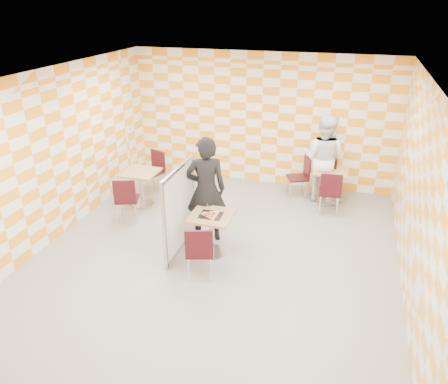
{
  "coord_description": "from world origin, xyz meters",
  "views": [
    {
      "loc": [
        1.97,
        -6.02,
        4.09
      ],
      "look_at": [
        0.1,
        0.2,
        1.15
      ],
      "focal_mm": 35.0,
      "sensor_mm": 36.0,
      "label": 1
    }
  ],
  "objects_px": {
    "main_table": "(211,227)",
    "second_table": "(330,180)",
    "chair_empty_near": "(126,197)",
    "partition": "(180,209)",
    "man_white": "(324,158)",
    "chair_main_front": "(199,249)",
    "soda_bottle": "(335,164)",
    "chair_empty_far": "(155,168)",
    "sport_bottle": "(324,164)",
    "chair_second_front": "(330,190)",
    "man_dark": "(206,190)",
    "chair_second_side": "(302,174)",
    "empty_table": "(141,182)"
  },
  "relations": [
    {
      "from": "partition",
      "to": "man_white",
      "type": "xyz_separation_m",
      "value": [
        2.13,
        2.81,
        0.16
      ]
    },
    {
      "from": "man_dark",
      "to": "soda_bottle",
      "type": "bearing_deg",
      "value": -156.22
    },
    {
      "from": "empty_table",
      "to": "man_dark",
      "type": "distance_m",
      "value": 2.06
    },
    {
      "from": "main_table",
      "to": "second_table",
      "type": "relative_size",
      "value": 1.0
    },
    {
      "from": "chair_empty_near",
      "to": "chair_empty_far",
      "type": "height_order",
      "value": "same"
    },
    {
      "from": "chair_main_front",
      "to": "chair_empty_far",
      "type": "relative_size",
      "value": 1.0
    },
    {
      "from": "chair_main_front",
      "to": "soda_bottle",
      "type": "distance_m",
      "value": 3.96
    },
    {
      "from": "chair_second_front",
      "to": "chair_second_side",
      "type": "xyz_separation_m",
      "value": [
        -0.66,
        0.71,
        0.0
      ]
    },
    {
      "from": "chair_main_front",
      "to": "man_white",
      "type": "xyz_separation_m",
      "value": [
        1.52,
        3.55,
        0.4
      ]
    },
    {
      "from": "man_dark",
      "to": "sport_bottle",
      "type": "relative_size",
      "value": 9.72
    },
    {
      "from": "main_table",
      "to": "chair_empty_far",
      "type": "bearing_deg",
      "value": 133.22
    },
    {
      "from": "main_table",
      "to": "man_white",
      "type": "bearing_deg",
      "value": 60.46
    },
    {
      "from": "second_table",
      "to": "soda_bottle",
      "type": "distance_m",
      "value": 0.37
    },
    {
      "from": "chair_empty_near",
      "to": "man_white",
      "type": "relative_size",
      "value": 0.49
    },
    {
      "from": "chair_empty_near",
      "to": "partition",
      "type": "distance_m",
      "value": 1.54
    },
    {
      "from": "chair_second_front",
      "to": "man_dark",
      "type": "relative_size",
      "value": 0.48
    },
    {
      "from": "chair_empty_near",
      "to": "chair_empty_far",
      "type": "relative_size",
      "value": 1.0
    },
    {
      "from": "main_table",
      "to": "man_white",
      "type": "relative_size",
      "value": 0.4
    },
    {
      "from": "chair_empty_near",
      "to": "soda_bottle",
      "type": "height_order",
      "value": "soda_bottle"
    },
    {
      "from": "man_white",
      "to": "soda_bottle",
      "type": "height_order",
      "value": "man_white"
    },
    {
      "from": "partition",
      "to": "second_table",
      "type": "bearing_deg",
      "value": 49.28
    },
    {
      "from": "chair_second_front",
      "to": "chair_empty_near",
      "type": "relative_size",
      "value": 1.0
    },
    {
      "from": "partition",
      "to": "chair_second_front",
      "type": "bearing_deg",
      "value": 41.62
    },
    {
      "from": "main_table",
      "to": "chair_empty_far",
      "type": "xyz_separation_m",
      "value": [
        -2.06,
        2.19,
        0.04
      ]
    },
    {
      "from": "man_white",
      "to": "soda_bottle",
      "type": "xyz_separation_m",
      "value": [
        0.25,
        -0.02,
        -0.09
      ]
    },
    {
      "from": "chair_main_front",
      "to": "chair_second_front",
      "type": "xyz_separation_m",
      "value": [
        1.75,
        2.84,
        0.0
      ]
    },
    {
      "from": "second_table",
      "to": "man_dark",
      "type": "distance_m",
      "value": 3.01
    },
    {
      "from": "man_white",
      "to": "sport_bottle",
      "type": "bearing_deg",
      "value": 131.67
    },
    {
      "from": "second_table",
      "to": "empty_table",
      "type": "xyz_separation_m",
      "value": [
        -3.78,
        -1.24,
        0.0
      ]
    },
    {
      "from": "main_table",
      "to": "second_table",
      "type": "distance_m",
      "value": 3.19
    },
    {
      "from": "chair_second_front",
      "to": "soda_bottle",
      "type": "xyz_separation_m",
      "value": [
        0.03,
        0.69,
        0.31
      ]
    },
    {
      "from": "sport_bottle",
      "to": "soda_bottle",
      "type": "relative_size",
      "value": 0.87
    },
    {
      "from": "chair_second_front",
      "to": "chair_empty_far",
      "type": "distance_m",
      "value": 3.87
    },
    {
      "from": "partition",
      "to": "soda_bottle",
      "type": "xyz_separation_m",
      "value": [
        2.38,
        2.78,
        0.06
      ]
    },
    {
      "from": "chair_empty_near",
      "to": "man_white",
      "type": "distance_m",
      "value": 4.15
    },
    {
      "from": "chair_main_front",
      "to": "chair_second_front",
      "type": "bearing_deg",
      "value": 58.34
    },
    {
      "from": "soda_bottle",
      "to": "chair_main_front",
      "type": "bearing_deg",
      "value": -116.72
    },
    {
      "from": "chair_main_front",
      "to": "chair_empty_far",
      "type": "height_order",
      "value": "same"
    },
    {
      "from": "chair_main_front",
      "to": "chair_empty_near",
      "type": "xyz_separation_m",
      "value": [
        -1.99,
        1.38,
        0.0
      ]
    },
    {
      "from": "chair_second_side",
      "to": "man_white",
      "type": "relative_size",
      "value": 0.49
    },
    {
      "from": "main_table",
      "to": "partition",
      "type": "distance_m",
      "value": 0.62
    },
    {
      "from": "main_table",
      "to": "second_table",
      "type": "xyz_separation_m",
      "value": [
        1.76,
        2.66,
        0.0
      ]
    },
    {
      "from": "sport_bottle",
      "to": "soda_bottle",
      "type": "distance_m",
      "value": 0.24
    },
    {
      "from": "man_white",
      "to": "sport_bottle",
      "type": "relative_size",
      "value": 9.46
    },
    {
      "from": "chair_empty_near",
      "to": "sport_bottle",
      "type": "xyz_separation_m",
      "value": [
        3.53,
        2.13,
        0.29
      ]
    },
    {
      "from": "empty_table",
      "to": "man_white",
      "type": "bearing_deg",
      "value": 20.75
    },
    {
      "from": "sport_bottle",
      "to": "empty_table",
      "type": "bearing_deg",
      "value": -159.94
    },
    {
      "from": "partition",
      "to": "man_dark",
      "type": "relative_size",
      "value": 0.8
    },
    {
      "from": "chair_empty_far",
      "to": "chair_empty_near",
      "type": "bearing_deg",
      "value": -85.49
    },
    {
      "from": "empty_table",
      "to": "chair_empty_far",
      "type": "xyz_separation_m",
      "value": [
        -0.04,
        0.77,
        0.04
      ]
    }
  ]
}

